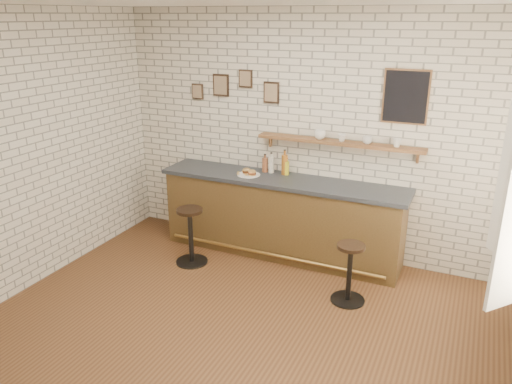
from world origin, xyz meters
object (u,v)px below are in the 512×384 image
sandwich_plate (249,175)px  bar_stool_left (191,234)px  shelf_cup_a (320,135)px  shelf_cup_d (397,143)px  bar_counter (281,216)px  bitters_bottle_white (271,164)px  shelf_cup_b (342,138)px  shelf_cup_c (367,140)px  ciabatta_sandwich (249,172)px  bitters_bottle_amber (285,164)px  bar_stool_right (349,271)px  bitters_bottle_brown (265,165)px  condiment_bottle_yellow (286,168)px

sandwich_plate → bar_stool_left: sandwich_plate is taller
shelf_cup_a → shelf_cup_d: shelf_cup_a is taller
bar_counter → bar_stool_left: size_ratio=4.37×
bitters_bottle_white → sandwich_plate: bearing=-134.8°
shelf_cup_b → shelf_cup_c: bearing=-52.6°
shelf_cup_b → bar_counter: bearing=144.1°
ciabatta_sandwich → bar_stool_left: (-0.49, -0.65, -0.68)m
shelf_cup_d → bar_counter: bearing=-162.9°
shelf_cup_c → ciabatta_sandwich: bearing=116.6°
bitters_bottle_amber → bar_counter: bearing=-78.8°
bar_stool_left → shelf_cup_b: bearing=29.7°
ciabatta_sandwich → bar_stool_left: bearing=-127.0°
bitters_bottle_white → shelf_cup_b: bearing=2.1°
bar_counter → sandwich_plate: size_ratio=11.07×
bar_counter → bar_stool_right: bar_counter is taller
bar_stool_right → bar_counter: bearing=144.9°
bitters_bottle_white → ciabatta_sandwich: bearing=-133.5°
bar_stool_left → shelf_cup_c: 2.38m
bitters_bottle_brown → shelf_cup_b: bearing=1.9°
ciabatta_sandwich → condiment_bottle_yellow: condiment_bottle_yellow is taller
bitters_bottle_white → bar_counter: bearing=-38.3°
sandwich_plate → shelf_cup_b: shelf_cup_b is taller
sandwich_plate → bar_stool_right: sandwich_plate is taller
bar_stool_left → shelf_cup_c: size_ratio=6.26×
bitters_bottle_brown → shelf_cup_a: bearing=2.6°
shelf_cup_c → shelf_cup_d: 0.33m
sandwich_plate → bitters_bottle_brown: bitters_bottle_brown is taller
bar_stool_left → shelf_cup_a: bearing=34.5°
bitters_bottle_brown → shelf_cup_b: (0.97, 0.03, 0.44)m
shelf_cup_d → bitters_bottle_brown: bearing=-170.6°
bitters_bottle_amber → shelf_cup_d: shelf_cup_d is taller
bitters_bottle_amber → shelf_cup_b: 0.81m
shelf_cup_b → shelf_cup_d: 0.63m
bitters_bottle_white → condiment_bottle_yellow: size_ratio=1.21×
bar_counter → condiment_bottle_yellow: condiment_bottle_yellow is taller
bar_counter → shelf_cup_b: 1.25m
sandwich_plate → shelf_cup_b: bearing=12.8°
shelf_cup_c → shelf_cup_d: (0.33, 0.00, 0.00)m
sandwich_plate → shelf_cup_d: size_ratio=2.87×
ciabatta_sandwich → shelf_cup_a: size_ratio=1.62×
shelf_cup_a → shelf_cup_d: bearing=-6.9°
condiment_bottle_yellow → shelf_cup_d: bearing=1.4°
bitters_bottle_amber → condiment_bottle_yellow: size_ratio=1.47×
ciabatta_sandwich → shelf_cup_b: bearing=12.9°
bitters_bottle_amber → shelf_cup_d: (1.33, 0.03, 0.40)m
bitters_bottle_white → shelf_cup_a: size_ratio=1.91×
bitters_bottle_brown → bar_stool_right: bitters_bottle_brown is taller
bitters_bottle_brown → shelf_cup_d: bearing=1.2°
bar_stool_left → shelf_cup_b: (1.57, 0.90, 1.16)m
ciabatta_sandwich → sandwich_plate: bearing=180.0°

